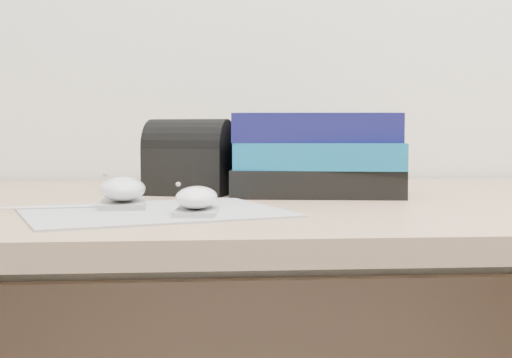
{
  "coord_description": "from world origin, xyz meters",
  "views": [
    {
      "loc": [
        -0.13,
        0.51,
        0.83
      ],
      "look_at": [
        -0.06,
        1.43,
        0.77
      ],
      "focal_mm": 50.0,
      "sensor_mm": 36.0,
      "label": 1
    }
  ],
  "objects": [
    {
      "name": "book_stack",
      "position": [
        0.06,
        1.65,
        0.79
      ],
      "size": [
        0.29,
        0.25,
        0.13
      ],
      "color": "black",
      "rests_on": "desk"
    },
    {
      "name": "desk",
      "position": [
        0.0,
        1.64,
        0.5
      ],
      "size": [
        1.6,
        0.8,
        0.73
      ],
      "color": "#A77B5C",
      "rests_on": "ground"
    },
    {
      "name": "pouch",
      "position": [
        -0.15,
        1.66,
        0.79
      ],
      "size": [
        0.15,
        0.13,
        0.12
      ],
      "color": "black",
      "rests_on": "desk"
    },
    {
      "name": "mousepad",
      "position": [
        -0.19,
        1.41,
        0.73
      ],
      "size": [
        0.38,
        0.33,
        0.0
      ],
      "primitive_type": "cube",
      "rotation": [
        0.0,
        0.0,
        0.33
      ],
      "color": "gray",
      "rests_on": "desk"
    },
    {
      "name": "mouse_front",
      "position": [
        -0.13,
        1.37,
        0.75
      ],
      "size": [
        0.06,
        0.1,
        0.04
      ],
      "color": "#A9A8AB",
      "rests_on": "mousepad"
    },
    {
      "name": "mouse_rear",
      "position": [
        -0.23,
        1.46,
        0.75
      ],
      "size": [
        0.07,
        0.11,
        0.05
      ],
      "color": "#949597",
      "rests_on": "mousepad"
    },
    {
      "name": "usb_cable",
      "position": [
        -0.37,
        1.43,
        0.73
      ],
      "size": [
        0.22,
        0.04,
        0.0
      ],
      "primitive_type": "cylinder",
      "rotation": [
        0.0,
        1.57,
        0.16
      ],
      "color": "silver",
      "rests_on": "mousepad"
    }
  ]
}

